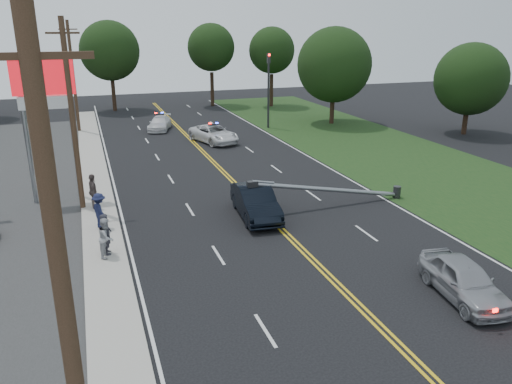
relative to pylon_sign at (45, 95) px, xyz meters
name	(u,v)px	position (x,y,z in m)	size (l,w,h in m)	color
ground	(337,284)	(10.50, -14.00, -6.00)	(120.00, 120.00, 0.00)	black
sidewalk	(100,219)	(2.10, -4.00, -5.94)	(1.80, 70.00, 0.12)	#A8A398
grass_verge	(449,179)	(24.00, -4.00, -5.99)	(12.00, 80.00, 0.01)	#163414
centerline_yellow	(254,202)	(10.50, -4.00, -5.99)	(0.36, 80.00, 0.00)	gold
pylon_sign	(45,95)	(0.00, 0.00, 0.00)	(3.20, 0.35, 8.00)	gray
traffic_signal	(269,84)	(18.80, 16.00, -1.79)	(0.28, 0.41, 7.05)	#2D2D30
fallen_streetlight	(337,190)	(14.69, -6.00, -5.08)	(9.36, 0.44, 1.91)	#2D2D30
utility_pole_near	(68,329)	(1.30, -22.00, -0.91)	(1.60, 0.28, 10.00)	#382619
utility_pole_mid	(72,117)	(1.30, -2.00, -0.91)	(1.60, 0.28, 10.00)	#382619
utility_pole_far	(73,77)	(1.30, 20.00, -0.91)	(1.60, 0.28, 10.00)	#382619
tree_6	(110,51)	(5.36, 31.46, 0.77)	(6.67, 6.67, 10.12)	black
tree_7	(211,48)	(17.13, 31.34, 0.98)	(5.63, 5.63, 9.81)	black
tree_8	(272,50)	(23.91, 28.63, 0.65)	(5.48, 5.48, 9.41)	black
tree_9	(334,65)	(25.70, 16.00, -0.18)	(7.32, 7.32, 9.48)	black
tree_13	(471,79)	(34.83, 7.32, -1.03)	(6.38, 6.38, 8.17)	black
crashed_sedan	(256,202)	(9.86, -6.14, -5.18)	(1.72, 4.94, 1.63)	black
waiting_sedan	(464,280)	(14.40, -16.37, -5.27)	(1.71, 4.24, 1.44)	#9B9DA3
emergency_a	(214,134)	(12.18, 11.56, -5.27)	(2.41, 5.22, 1.45)	silver
emergency_b	(160,123)	(8.61, 18.33, -5.36)	(1.78, 4.37, 1.27)	silver
bystander_a	(106,234)	(2.25, -8.49, -4.96)	(0.67, 0.44, 1.84)	#26252D
bystander_b	(106,237)	(2.23, -8.77, -5.00)	(0.85, 0.66, 1.75)	#A4A4A9
bystander_c	(100,211)	(2.11, -5.36, -4.99)	(1.14, 0.66, 1.77)	#191E3F
bystander_d	(93,191)	(1.90, -2.36, -4.92)	(1.12, 0.47, 1.91)	#5B4C49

